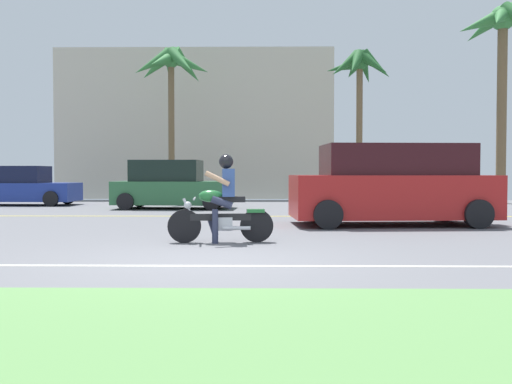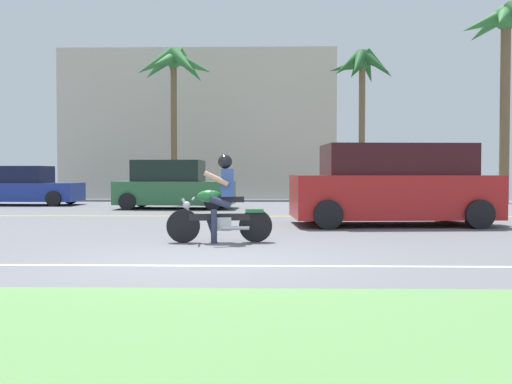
% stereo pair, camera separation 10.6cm
% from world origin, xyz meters
% --- Properties ---
extents(ground, '(56.00, 30.00, 0.04)m').
position_xyz_m(ground, '(0.00, 3.00, -0.02)').
color(ground, slate).
extents(grass_median, '(56.00, 3.80, 0.06)m').
position_xyz_m(grass_median, '(0.00, -4.10, 0.03)').
color(grass_median, '#5B8C4C').
rests_on(grass_median, ground).
extents(lane_line_near, '(50.40, 0.12, 0.01)m').
position_xyz_m(lane_line_near, '(0.00, -0.45, 0.00)').
color(lane_line_near, silver).
rests_on(lane_line_near, ground).
extents(lane_line_far, '(50.40, 0.12, 0.01)m').
position_xyz_m(lane_line_far, '(0.00, 8.30, 0.00)').
color(lane_line_far, yellow).
rests_on(lane_line_far, ground).
extents(motorcyclist, '(1.84, 0.60, 1.54)m').
position_xyz_m(motorcyclist, '(0.05, 2.13, 0.65)').
color(motorcyclist, black).
rests_on(motorcyclist, ground).
extents(suv_nearby, '(4.87, 2.46, 1.88)m').
position_xyz_m(suv_nearby, '(3.79, 5.65, 0.92)').
color(suv_nearby, '#AD1E1E').
rests_on(suv_nearby, ground).
extents(parked_car_0, '(4.36, 1.96, 1.47)m').
position_xyz_m(parked_car_0, '(-8.54, 13.84, 0.69)').
color(parked_car_0, navy).
rests_on(parked_car_0, ground).
extents(parked_car_1, '(4.01, 2.15, 1.65)m').
position_xyz_m(parked_car_1, '(-2.36, 11.79, 0.76)').
color(parked_car_1, '#2D663D').
rests_on(parked_car_1, ground).
extents(palm_tree_0, '(3.55, 3.55, 8.07)m').
position_xyz_m(palm_tree_0, '(10.24, 15.46, 6.65)').
color(palm_tree_0, brown).
rests_on(palm_tree_0, ground).
extents(palm_tree_1, '(3.29, 3.27, 6.47)m').
position_xyz_m(palm_tree_1, '(-3.06, 16.17, 5.49)').
color(palm_tree_1, brown).
rests_on(palm_tree_1, ground).
extents(palm_tree_2, '(2.79, 2.81, 6.24)m').
position_xyz_m(palm_tree_2, '(4.63, 15.77, 5.26)').
color(palm_tree_2, brown).
rests_on(palm_tree_2, ground).
extents(building_far, '(13.00, 4.00, 7.02)m').
position_xyz_m(building_far, '(-2.50, 21.00, 3.51)').
color(building_far, beige).
rests_on(building_far, ground).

